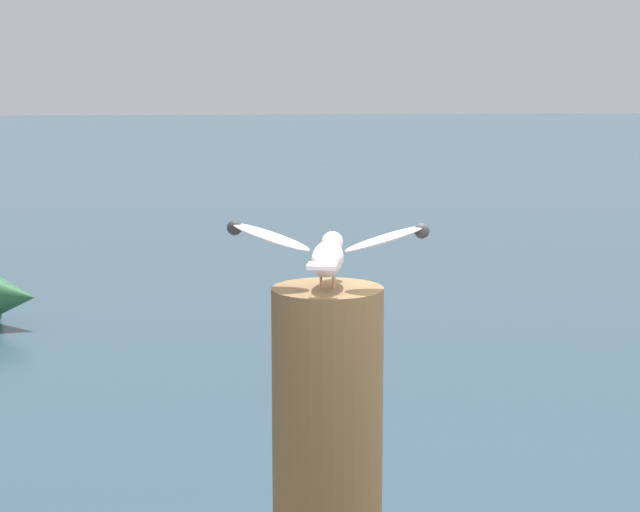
# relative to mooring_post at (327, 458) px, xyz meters

# --- Properties ---
(mooring_post) EXTENTS (0.33, 0.33, 1.03)m
(mooring_post) POSITION_rel_mooring_post_xyz_m (0.00, 0.00, 0.00)
(mooring_post) COLOR brown
(mooring_post) RESTS_ON harbor_quay
(seagull) EXTENTS (0.57, 0.39, 0.19)m
(seagull) POSITION_rel_mooring_post_xyz_m (0.00, 0.00, 0.62)
(seagull) COLOR tan
(seagull) RESTS_ON mooring_post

